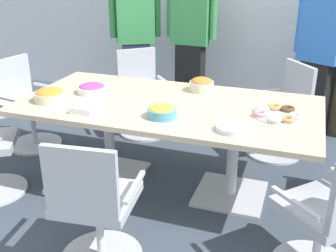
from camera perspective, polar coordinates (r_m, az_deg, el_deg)
The scene contains 17 objects.
ground_plane at distance 3.65m, azimuth 0.00°, elevation -8.06°, with size 10.00×10.00×0.01m, color #3D4754.
conference_table at distance 3.37m, azimuth 0.00°, elevation 1.18°, with size 2.40×1.20×0.75m.
office_chair_0 at distance 4.56m, azimuth -3.68°, elevation 4.03°, with size 0.76×0.76×0.91m.
office_chair_1 at distance 4.46m, azimuth -18.91°, elevation 2.39°, with size 0.63×0.63×0.91m.
office_chair_3 at distance 2.62m, azimuth -10.10°, elevation -11.52°, with size 0.60×0.60×0.91m.
office_chair_4 at distance 2.67m, azimuth 21.41°, elevation -12.20°, with size 0.76×0.76×0.91m.
office_chair_6 at distance 4.18m, azimuth 15.43°, elevation 1.45°, with size 0.76×0.76×0.91m.
person_standing_0 at distance 5.09m, azimuth -4.50°, elevation 12.40°, with size 0.57×0.41×1.82m.
person_standing_1 at distance 4.95m, azimuth 3.18°, elevation 12.33°, with size 0.61×0.24×1.85m.
person_standing_2 at distance 4.66m, azimuth 20.27°, elevation 9.28°, with size 0.58×0.40×1.71m.
snack_bowl_chips_yellow at distance 3.02m, azimuth -0.84°, elevation 2.08°, with size 0.22×0.22×0.10m.
snack_bowl_candy_mix at distance 3.63m, azimuth -10.50°, elevation 5.14°, with size 0.25×0.25×0.08m.
snack_bowl_chips_orange at distance 3.50m, azimuth -16.06°, elevation 4.16°, with size 0.25×0.25×0.11m.
snack_bowl_pretzels at distance 3.63m, azimuth 4.68°, elevation 5.77°, with size 0.21×0.21×0.12m.
donut_platter at distance 3.15m, azimuth 14.92°, elevation 1.64°, with size 0.36×0.36×0.04m.
plate_stack at distance 2.83m, azimuth 8.87°, elevation -0.31°, with size 0.22×0.22×0.04m.
napkin_pile at distance 3.20m, azimuth -11.39°, elevation 2.36°, with size 0.18×0.18×0.05m, color white.
Camera 1 is at (1.04, -2.96, 1.86)m, focal length 44.06 mm.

